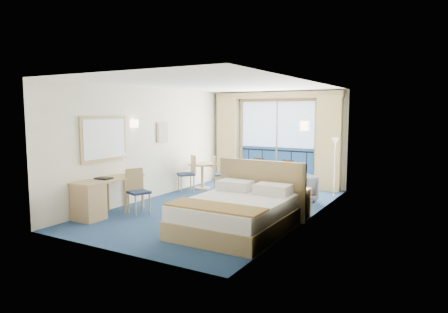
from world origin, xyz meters
TOP-DOWN VIEW (x-y plane):
  - floor at (0.00, 0.00)m, footprint 6.50×6.50m
  - room_walls at (0.00, 0.00)m, footprint 4.04×6.54m
  - balcony_door at (-0.01, 3.22)m, footprint 2.36×0.03m
  - curtain_left at (-1.55, 3.07)m, footprint 0.65×0.22m
  - curtain_right at (1.55, 3.07)m, footprint 0.65×0.22m
  - pelmet at (0.00, 3.10)m, footprint 3.80×0.25m
  - mirror at (-1.97, -1.50)m, footprint 0.05×1.25m
  - wall_print at (-1.97, 0.45)m, footprint 0.04×0.42m
  - sconce_left at (-1.94, -0.60)m, footprint 0.18×0.18m
  - sconce_right at (1.94, -0.15)m, footprint 0.18×0.18m
  - bed at (1.14, -1.36)m, footprint 1.85×2.19m
  - nightstand at (1.76, 0.04)m, footprint 0.45×0.43m
  - phone at (1.74, 0.06)m, footprint 0.19×0.17m
  - armchair at (1.29, 1.47)m, footprint 0.96×0.96m
  - floor_lamp at (1.88, 2.43)m, footprint 0.20×0.20m
  - desk at (-1.72, -2.07)m, footprint 0.55×1.60m
  - desk_chair at (-1.30, -1.27)m, footprint 0.52×0.52m
  - folder at (-1.74, -1.76)m, footprint 0.34×0.27m
  - desk_lamp at (-1.76, -1.14)m, footprint 0.12×0.12m
  - round_table at (-1.54, 1.63)m, footprint 0.78×0.78m
  - table_chair_a at (-0.98, 1.55)m, footprint 0.57×0.57m
  - table_chair_b at (-1.63, 1.12)m, footprint 0.59×0.59m

SIDE VIEW (x-z plane):
  - floor at x=0.00m, z-range 0.00..0.00m
  - nightstand at x=1.76m, z-range 0.00..0.59m
  - armchair at x=1.29m, z-range 0.00..0.63m
  - bed at x=1.14m, z-range -0.26..0.90m
  - desk at x=-1.72m, z-range 0.04..0.79m
  - desk_chair at x=-1.30m, z-range 0.06..0.99m
  - table_chair_a at x=-0.98m, z-range 0.06..0.99m
  - round_table at x=-1.54m, z-range 0.18..0.88m
  - table_chair_b at x=-1.63m, z-range 0.06..1.03m
  - phone at x=1.74m, z-range 0.59..0.66m
  - folder at x=-1.74m, z-range 0.75..0.78m
  - desk_lamp at x=-1.76m, z-range 0.86..1.31m
  - floor_lamp at x=1.88m, z-range 0.38..1.85m
  - balcony_door at x=-0.01m, z-range -0.12..2.40m
  - curtain_left at x=-1.55m, z-range 0.00..2.55m
  - curtain_right at x=1.55m, z-range 0.00..2.55m
  - mirror at x=-1.97m, z-range 1.08..2.03m
  - wall_print at x=-1.97m, z-range 1.34..1.86m
  - room_walls at x=0.00m, z-range 0.42..3.14m
  - sconce_left at x=-1.94m, z-range 1.76..1.94m
  - sconce_right at x=1.94m, z-range 1.76..1.94m
  - pelmet at x=0.00m, z-range 2.49..2.67m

